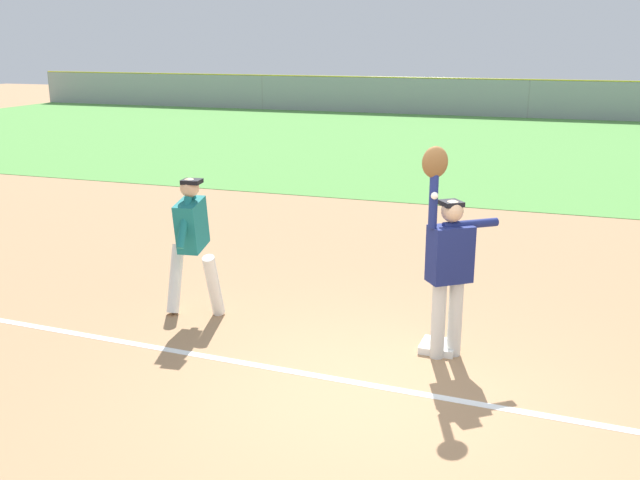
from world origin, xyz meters
The scene contains 11 objects.
ground_plane centered at (0.00, 0.00, 0.00)m, with size 79.11×79.11×0.00m, color #A37A54.
outfield_grass centered at (0.00, 17.35, 0.01)m, with size 49.82×18.17×0.01m, color #549342.
chalk_foul_line centered at (-3.61, 0.30, 0.00)m, with size 12.00×0.10×0.01m, color white.
first_base centered at (0.39, 1.20, 0.04)m, with size 0.38×0.38×0.08m, color white.
fielder centered at (0.47, 1.06, 1.12)m, with size 0.78×0.63×2.28m.
runner centered at (-2.64, 1.28, 1.00)m, with size 0.77×0.85×1.72m.
baseball centered at (0.33, 0.87, 1.80)m, with size 0.07×0.07×0.07m, color white.
outfield_fence centered at (0.00, 26.44, 0.83)m, with size 49.90×0.08×1.66m.
parked_car_tan centered at (-9.49, 29.35, 0.67)m, with size 4.59×2.51×1.25m.
parked_car_silver centered at (-4.66, 29.82, 0.67)m, with size 4.42×2.16×1.25m.
parked_car_blue centered at (0.73, 29.17, 0.67)m, with size 4.59×2.50×1.25m.
Camera 1 is at (1.47, -6.07, 3.29)m, focal length 40.10 mm.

